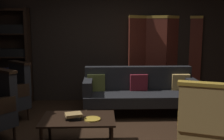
{
  "coord_description": "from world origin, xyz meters",
  "views": [
    {
      "loc": [
        -0.16,
        -3.5,
        1.64
      ],
      "look_at": [
        0.0,
        0.8,
        0.95
      ],
      "focal_mm": 42.45,
      "sensor_mm": 36.0,
      "label": 1
    }
  ],
  "objects_px": {
    "book_tan_leather": "(74,115)",
    "brass_tray": "(92,119)",
    "folding_screen": "(164,57)",
    "armchair_wing_left": "(12,93)",
    "coffee_table": "(78,121)",
    "velvet_couch": "(139,90)",
    "bookshelf": "(9,55)",
    "book_black_cloth": "(74,118)",
    "armchair_gilt_accent": "(203,125)"
  },
  "relations": [
    {
      "from": "book_tan_leather",
      "to": "brass_tray",
      "type": "bearing_deg",
      "value": -6.92
    },
    {
      "from": "coffee_table",
      "to": "brass_tray",
      "type": "height_order",
      "value": "brass_tray"
    },
    {
      "from": "velvet_couch",
      "to": "armchair_wing_left",
      "type": "bearing_deg",
      "value": -172.36
    },
    {
      "from": "brass_tray",
      "to": "folding_screen",
      "type": "bearing_deg",
      "value": 57.68
    },
    {
      "from": "folding_screen",
      "to": "book_black_cloth",
      "type": "xyz_separation_m",
      "value": [
        -1.78,
        -2.39,
        -0.54
      ]
    },
    {
      "from": "coffee_table",
      "to": "armchair_gilt_accent",
      "type": "height_order",
      "value": "armchair_gilt_accent"
    },
    {
      "from": "bookshelf",
      "to": "velvet_couch",
      "type": "distance_m",
      "value": 2.86
    },
    {
      "from": "folding_screen",
      "to": "armchair_wing_left",
      "type": "bearing_deg",
      "value": -158.46
    },
    {
      "from": "folding_screen",
      "to": "coffee_table",
      "type": "height_order",
      "value": "folding_screen"
    },
    {
      "from": "coffee_table",
      "to": "armchair_wing_left",
      "type": "relative_size",
      "value": 0.96
    },
    {
      "from": "folding_screen",
      "to": "armchair_gilt_accent",
      "type": "height_order",
      "value": "folding_screen"
    },
    {
      "from": "bookshelf",
      "to": "coffee_table",
      "type": "bearing_deg",
      "value": -53.14
    },
    {
      "from": "coffee_table",
      "to": "armchair_wing_left",
      "type": "xyz_separation_m",
      "value": [
        -1.28,
        1.16,
        0.12
      ]
    },
    {
      "from": "velvet_couch",
      "to": "armchair_gilt_accent",
      "type": "distance_m",
      "value": 2.03
    },
    {
      "from": "folding_screen",
      "to": "book_tan_leather",
      "type": "height_order",
      "value": "folding_screen"
    },
    {
      "from": "book_black_cloth",
      "to": "armchair_wing_left",
      "type": "bearing_deg",
      "value": 135.33
    },
    {
      "from": "brass_tray",
      "to": "coffee_table",
      "type": "bearing_deg",
      "value": 158.33
    },
    {
      "from": "bookshelf",
      "to": "velvet_couch",
      "type": "relative_size",
      "value": 0.97
    },
    {
      "from": "velvet_couch",
      "to": "armchair_wing_left",
      "type": "xyz_separation_m",
      "value": [
        -2.32,
        -0.31,
        0.04
      ]
    },
    {
      "from": "bookshelf",
      "to": "armchair_wing_left",
      "type": "distance_m",
      "value": 1.25
    },
    {
      "from": "armchair_gilt_accent",
      "to": "book_black_cloth",
      "type": "xyz_separation_m",
      "value": [
        -1.59,
        0.46,
        -0.05
      ]
    },
    {
      "from": "folding_screen",
      "to": "armchair_wing_left",
      "type": "distance_m",
      "value": 3.26
    },
    {
      "from": "book_black_cloth",
      "to": "armchair_gilt_accent",
      "type": "bearing_deg",
      "value": -15.99
    },
    {
      "from": "velvet_couch",
      "to": "armchair_gilt_accent",
      "type": "bearing_deg",
      "value": -75.99
    },
    {
      "from": "velvet_couch",
      "to": "armchair_gilt_accent",
      "type": "height_order",
      "value": "armchair_gilt_accent"
    },
    {
      "from": "velvet_couch",
      "to": "armchair_wing_left",
      "type": "relative_size",
      "value": 2.04
    },
    {
      "from": "book_tan_leather",
      "to": "bookshelf",
      "type": "bearing_deg",
      "value": 125.32
    },
    {
      "from": "folding_screen",
      "to": "coffee_table",
      "type": "distance_m",
      "value": 2.97
    },
    {
      "from": "armchair_wing_left",
      "to": "brass_tray",
      "type": "xyz_separation_m",
      "value": [
        1.47,
        -1.23,
        -0.06
      ]
    },
    {
      "from": "bookshelf",
      "to": "book_black_cloth",
      "type": "xyz_separation_m",
      "value": [
        1.6,
        -2.26,
        -0.61
      ]
    },
    {
      "from": "velvet_couch",
      "to": "brass_tray",
      "type": "xyz_separation_m",
      "value": [
        -0.85,
        -1.55,
        -0.03
      ]
    },
    {
      "from": "bookshelf",
      "to": "armchair_gilt_accent",
      "type": "distance_m",
      "value": 4.23
    },
    {
      "from": "bookshelf",
      "to": "velvet_couch",
      "type": "xyz_separation_m",
      "value": [
        2.7,
        -0.74,
        -0.6
      ]
    },
    {
      "from": "armchair_gilt_accent",
      "to": "book_black_cloth",
      "type": "height_order",
      "value": "armchair_gilt_accent"
    },
    {
      "from": "bookshelf",
      "to": "book_black_cloth",
      "type": "bearing_deg",
      "value": -54.68
    },
    {
      "from": "folding_screen",
      "to": "armchair_gilt_accent",
      "type": "xyz_separation_m",
      "value": [
        -0.19,
        -2.85,
        -0.5
      ]
    },
    {
      "from": "book_tan_leather",
      "to": "armchair_wing_left",
      "type": "bearing_deg",
      "value": 135.33
    },
    {
      "from": "bookshelf",
      "to": "book_black_cloth",
      "type": "relative_size",
      "value": 10.74
    },
    {
      "from": "book_black_cloth",
      "to": "brass_tray",
      "type": "bearing_deg",
      "value": -6.92
    },
    {
      "from": "coffee_table",
      "to": "bookshelf",
      "type": "bearing_deg",
      "value": 126.86
    },
    {
      "from": "bookshelf",
      "to": "coffee_table",
      "type": "xyz_separation_m",
      "value": [
        1.66,
        -2.21,
        -0.68
      ]
    },
    {
      "from": "folding_screen",
      "to": "armchair_gilt_accent",
      "type": "distance_m",
      "value": 2.89
    },
    {
      "from": "book_black_cloth",
      "to": "book_tan_leather",
      "type": "distance_m",
      "value": 0.04
    },
    {
      "from": "bookshelf",
      "to": "velvet_couch",
      "type": "bearing_deg",
      "value": -15.34
    },
    {
      "from": "folding_screen",
      "to": "bookshelf",
      "type": "bearing_deg",
      "value": -177.76
    },
    {
      "from": "bookshelf",
      "to": "brass_tray",
      "type": "distance_m",
      "value": 3.01
    },
    {
      "from": "armchair_wing_left",
      "to": "folding_screen",
      "type": "bearing_deg",
      "value": 21.54
    },
    {
      "from": "book_black_cloth",
      "to": "folding_screen",
      "type": "bearing_deg",
      "value": 53.26
    },
    {
      "from": "folding_screen",
      "to": "brass_tray",
      "type": "distance_m",
      "value": 2.92
    },
    {
      "from": "coffee_table",
      "to": "armchair_gilt_accent",
      "type": "relative_size",
      "value": 0.96
    }
  ]
}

